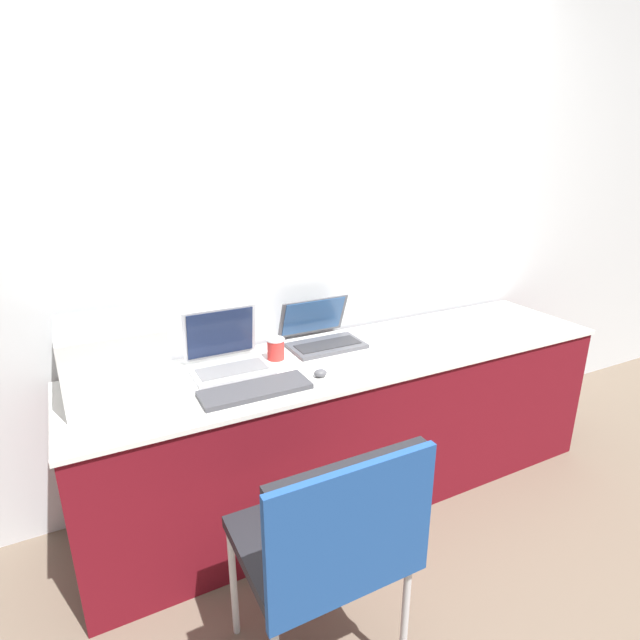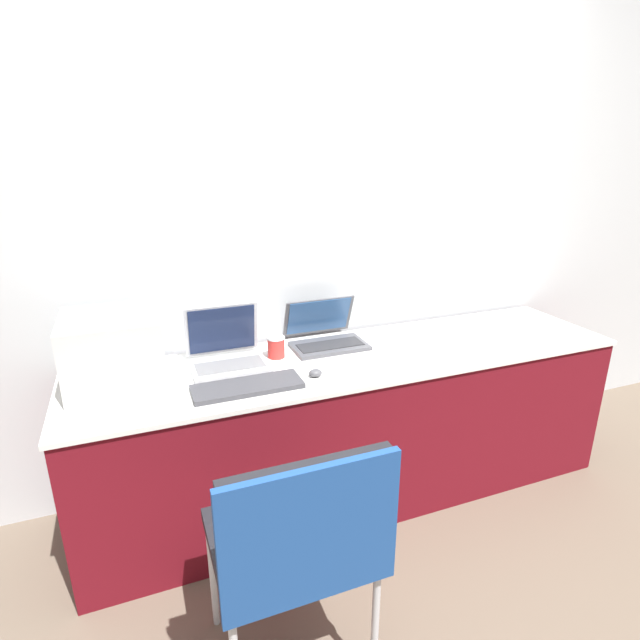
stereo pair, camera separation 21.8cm
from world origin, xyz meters
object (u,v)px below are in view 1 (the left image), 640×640
printer (113,356)px  coffee_cup (276,349)px  chair (333,538)px  external_keyboard (255,390)px  laptop_left (227,356)px  laptop_right (322,335)px  mouse (320,373)px

printer → coffee_cup: size_ratio=3.73×
chair → external_keyboard: bearing=88.7°
laptop_left → coffee_cup: laptop_left is taller
printer → laptop_left: (0.45, 0.03, -0.10)m
external_keyboard → coffee_cup: (0.19, 0.26, 0.04)m
coffee_cup → chair: 0.96m
laptop_right → laptop_left: bearing=-172.5°
laptop_left → laptop_right: laptop_left is taller
laptop_left → coffee_cup: 0.22m
laptop_right → coffee_cup: 0.27m
laptop_left → printer: bearing=-176.2°
external_keyboard → coffee_cup: size_ratio=4.41×
mouse → chair: chair is taller
laptop_left → mouse: bearing=-39.7°
laptop_right → external_keyboard: size_ratio=0.81×
printer → laptop_right: size_ratio=1.04×
laptop_right → coffee_cup: bearing=-165.6°
laptop_left → laptop_right: (0.49, 0.06, -0.01)m
laptop_right → chair: bearing=-115.8°
printer → mouse: (0.76, -0.23, -0.14)m
laptop_right → coffee_cup: laptop_right is taller
laptop_right → coffee_cup: (-0.27, -0.07, 0.00)m
printer → laptop_left: size_ratio=1.12×
laptop_right → external_keyboard: (-0.46, -0.33, -0.04)m
external_keyboard → laptop_left: bearing=95.6°
coffee_cup → external_keyboard: bearing=-126.6°
printer → coffee_cup: 0.68m
mouse → chair: 0.75m
laptop_right → printer: bearing=-174.3°
printer → external_keyboard: (0.47, -0.24, -0.14)m
external_keyboard → coffee_cup: coffee_cup is taller
printer → chair: 1.05m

